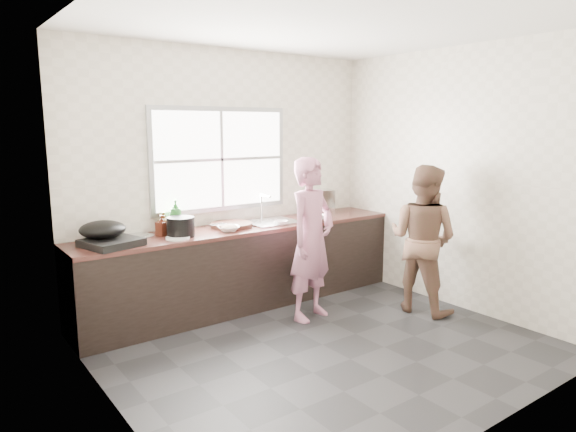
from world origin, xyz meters
TOP-DOWN VIEW (x-y plane):
  - floor at (0.00, 0.00)m, footprint 3.60×3.20m
  - ceiling at (0.00, 0.00)m, footprint 3.60×3.20m
  - wall_back at (0.00, 1.60)m, footprint 3.60×0.01m
  - wall_left at (-1.80, 0.00)m, footprint 0.01×3.20m
  - wall_right at (1.80, 0.00)m, footprint 0.01×3.20m
  - wall_front at (0.00, -1.60)m, footprint 3.60×0.01m
  - cabinet at (0.00, 1.29)m, footprint 3.60×0.62m
  - countertop at (0.00, 1.29)m, footprint 3.60×0.64m
  - sink at (0.35, 1.29)m, footprint 0.55×0.45m
  - faucet at (0.35, 1.49)m, footprint 0.02×0.02m
  - window_frame at (-0.10, 1.59)m, footprint 1.60×0.05m
  - window_glazing at (-0.10, 1.57)m, footprint 1.50×0.01m
  - woman at (0.34, 0.58)m, footprint 0.62×0.49m
  - person_side at (1.39, 0.07)m, footprint 0.72×0.85m
  - cutting_board at (-0.13, 1.34)m, footprint 0.54×0.54m
  - cleaver at (-0.27, 1.35)m, footprint 0.18×0.10m
  - bowl_mince at (-0.26, 1.16)m, footprint 0.29×0.29m
  - bowl_crabs at (0.77, 1.08)m, footprint 0.24×0.24m
  - bowl_held at (0.35, 1.12)m, footprint 0.25×0.25m
  - black_pot at (-0.75, 1.22)m, footprint 0.29×0.29m
  - plate_food at (-0.82, 1.14)m, footprint 0.23×0.23m
  - bottle_green at (-0.71, 1.42)m, footprint 0.15×0.15m
  - bottle_brown_tall at (-0.88, 1.37)m, footprint 0.11×0.11m
  - bottle_brown_short at (-0.79, 1.52)m, footprint 0.18×0.18m
  - glass_jar at (-0.76, 1.52)m, footprint 0.07×0.07m
  - burner at (-1.41, 1.21)m, footprint 0.53×0.53m
  - wok at (-1.45, 1.32)m, footprint 0.53×0.53m
  - dish_rack at (1.18, 1.52)m, footprint 0.43×0.35m
  - pot_lid_left at (-1.05, 1.44)m, footprint 0.23×0.23m
  - pot_lid_right at (-1.09, 1.52)m, footprint 0.29×0.29m

SIDE VIEW (x-z plane):
  - floor at x=0.00m, z-range -0.01..0.00m
  - cabinet at x=0.00m, z-range 0.00..0.82m
  - woman at x=0.34m, z-range 0.00..1.50m
  - person_side at x=1.39m, z-range 0.00..1.52m
  - countertop at x=0.00m, z-range 0.82..0.86m
  - sink at x=0.35m, z-range 0.85..0.88m
  - pot_lid_left at x=-1.05m, z-range 0.86..0.87m
  - pot_lid_right at x=-1.09m, z-range 0.86..0.87m
  - plate_food at x=-0.82m, z-range 0.86..0.88m
  - cutting_board at x=-0.13m, z-range 0.86..0.90m
  - bowl_mince at x=-0.26m, z-range 0.86..0.92m
  - bowl_held at x=0.35m, z-range 0.86..0.92m
  - bowl_crabs at x=0.77m, z-range 0.86..0.92m
  - burner at x=-1.41m, z-range 0.86..0.92m
  - cleaver at x=-0.27m, z-range 0.90..0.91m
  - glass_jar at x=-0.76m, z-range 0.86..0.96m
  - bottle_brown_short at x=-0.79m, z-range 0.86..1.04m
  - bottle_brown_tall at x=-0.88m, z-range 0.86..1.04m
  - black_pot at x=-0.75m, z-range 0.86..1.05m
  - wok at x=-1.45m, z-range 0.92..1.07m
  - dish_rack at x=1.18m, z-range 0.86..1.14m
  - faucet at x=0.35m, z-range 0.86..1.16m
  - bottle_green at x=-0.71m, z-range 0.86..1.19m
  - wall_back at x=0.00m, z-range 0.00..2.70m
  - wall_left at x=-1.80m, z-range 0.00..2.70m
  - wall_right at x=1.80m, z-range 0.00..2.70m
  - wall_front at x=0.00m, z-range 0.00..2.70m
  - window_glazing at x=-0.10m, z-range 1.05..2.05m
  - window_frame at x=-0.10m, z-range 1.00..2.10m
  - ceiling at x=0.00m, z-range 2.70..2.71m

